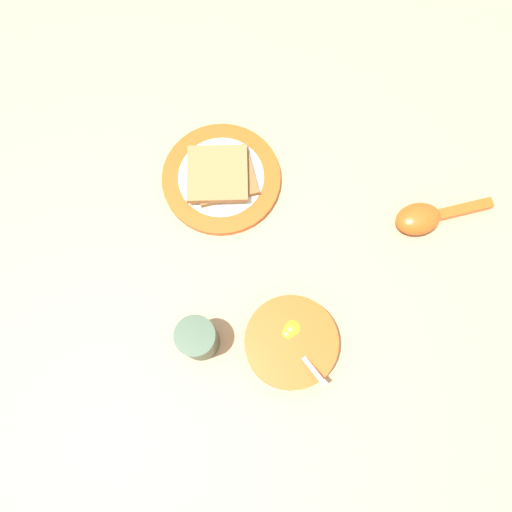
% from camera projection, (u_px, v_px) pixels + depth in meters
% --- Properties ---
extents(ground_plane, '(3.00, 3.00, 0.00)m').
position_uv_depth(ground_plane, '(287.00, 252.00, 0.85)').
color(ground_plane, tan).
extents(egg_bowl, '(0.15, 0.15, 0.07)m').
position_uv_depth(egg_bowl, '(293.00, 343.00, 0.79)').
color(egg_bowl, '#DB5119').
rests_on(egg_bowl, ground_plane).
extents(toast_plate, '(0.21, 0.21, 0.02)m').
position_uv_depth(toast_plate, '(223.00, 179.00, 0.88)').
color(toast_plate, '#DB5119').
rests_on(toast_plate, ground_plane).
extents(toast_sandwich, '(0.14, 0.13, 0.02)m').
position_uv_depth(toast_sandwich, '(223.00, 175.00, 0.86)').
color(toast_sandwich, brown).
rests_on(toast_sandwich, toast_plate).
extents(soup_spoon, '(0.17, 0.11, 0.04)m').
position_uv_depth(soup_spoon, '(427.00, 218.00, 0.85)').
color(soup_spoon, '#DB5119').
rests_on(soup_spoon, ground_plane).
extents(drinking_cup, '(0.06, 0.06, 0.09)m').
position_uv_depth(drinking_cup, '(200.00, 339.00, 0.76)').
color(drinking_cup, '#334733').
rests_on(drinking_cup, ground_plane).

